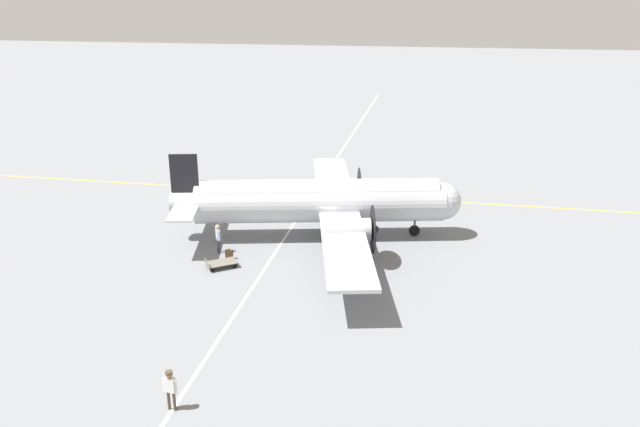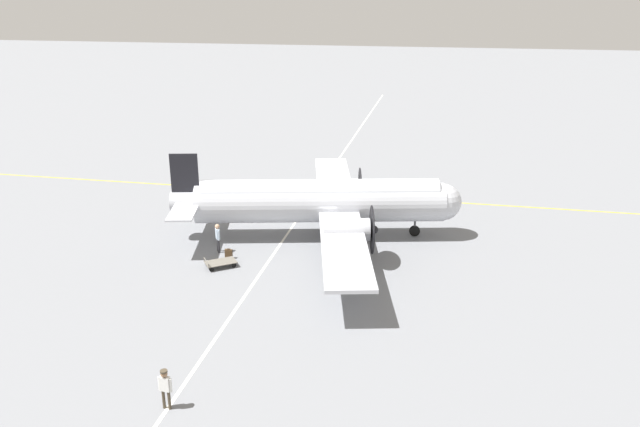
{
  "view_description": "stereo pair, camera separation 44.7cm",
  "coord_description": "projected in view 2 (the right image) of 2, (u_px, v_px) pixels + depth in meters",
  "views": [
    {
      "loc": [
        -7.11,
        37.29,
        15.19
      ],
      "look_at": [
        0.0,
        0.0,
        1.62
      ],
      "focal_mm": 35.0,
      "sensor_mm": 36.0,
      "label": 1
    },
    {
      "loc": [
        -7.55,
        37.2,
        15.19
      ],
      "look_at": [
        0.0,
        0.0,
        1.62
      ],
      "focal_mm": 35.0,
      "sensor_mm": 36.0,
      "label": 2
    }
  ],
  "objects": [
    {
      "name": "apron_line_northsouth",
      "position": [
        287.0,
        234.0,
        41.27
      ],
      "size": [
        0.16,
        120.0,
        0.01
      ],
      "color": "silver",
      "rests_on": "ground_plane"
    },
    {
      "name": "airliner_main",
      "position": [
        326.0,
        201.0,
        40.03
      ],
      "size": [
        18.7,
        24.07,
        5.65
      ],
      "rotation": [
        0.0,
        0.0,
        3.37
      ],
      "color": "silver",
      "rests_on": "ground_plane"
    },
    {
      "name": "ground_plane",
      "position": [
        320.0,
        237.0,
        40.86
      ],
      "size": [
        300.0,
        300.0,
        0.0
      ],
      "primitive_type": "plane",
      "color": "slate"
    },
    {
      "name": "baggage_cart",
      "position": [
        220.0,
        263.0,
        36.31
      ],
      "size": [
        2.03,
        1.88,
        0.56
      ],
      "rotation": [
        0.0,
        0.0,
        3.77
      ],
      "color": "#6B665B",
      "rests_on": "ground_plane"
    },
    {
      "name": "crew_foreground",
      "position": [
        165.0,
        385.0,
        23.7
      ],
      "size": [
        0.58,
        0.31,
        1.71
      ],
      "rotation": [
        0.0,
        0.0,
        3.07
      ],
      "color": "#473D2D",
      "rests_on": "ground_plane"
    },
    {
      "name": "apron_line_eastwest",
      "position": [
        342.0,
        196.0,
        49.08
      ],
      "size": [
        120.0,
        0.16,
        0.01
      ],
      "color": "gold",
      "rests_on": "ground_plane"
    },
    {
      "name": "passenger_boarding",
      "position": [
        218.0,
        235.0,
        38.1
      ],
      "size": [
        0.4,
        0.54,
        1.83
      ],
      "rotation": [
        0.0,
        0.0,
        2.14
      ],
      "color": "#2D2D33",
      "rests_on": "ground_plane"
    },
    {
      "name": "suitcase_near_door",
      "position": [
        229.0,
        254.0,
        37.48
      ],
      "size": [
        0.44,
        0.19,
        0.61
      ],
      "color": "#47331E",
      "rests_on": "ground_plane"
    }
  ]
}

